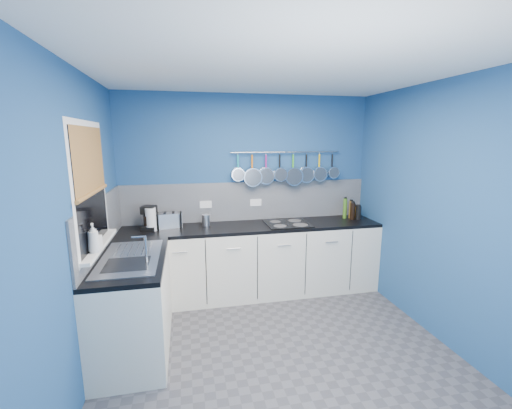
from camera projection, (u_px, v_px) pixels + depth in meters
name	position (u px, v px, depth m)	size (l,w,h in m)	color
floor	(278.00, 350.00, 3.15)	(3.20, 3.00, 0.02)	#47474C
ceiling	(282.00, 67.00, 2.66)	(3.20, 3.00, 0.02)	white
wall_back	(248.00, 193.00, 4.35)	(3.20, 0.02, 2.50)	navy
wall_front	(374.00, 302.00, 1.45)	(3.20, 0.02, 2.50)	navy
wall_left	(79.00, 231.00, 2.57)	(0.02, 3.00, 2.50)	navy
wall_right	(439.00, 212.00, 3.23)	(0.02, 3.00, 2.50)	navy
backsplash_back	(248.00, 201.00, 4.35)	(3.20, 0.02, 0.50)	gray
backsplash_left	(102.00, 224.00, 3.17)	(0.02, 1.80, 0.50)	gray
cabinet_run_back	(253.00, 261.00, 4.21)	(3.20, 0.60, 0.86)	silver
worktop_back	(252.00, 227.00, 4.12)	(3.20, 0.60, 0.04)	black
cabinet_run_left	(134.00, 306.00, 3.08)	(0.60, 1.20, 0.86)	silver
worktop_left	(131.00, 260.00, 3.00)	(0.60, 1.20, 0.04)	black
window_frame	(90.00, 187.00, 2.81)	(0.01, 1.00, 1.10)	white
window_glass	(91.00, 187.00, 2.81)	(0.01, 0.90, 1.00)	black
bamboo_blind	(90.00, 160.00, 2.77)	(0.01, 0.90, 0.55)	#A16F30
window_sill	(99.00, 245.00, 2.92)	(0.10, 0.98, 0.03)	white
sink_unit	(130.00, 257.00, 2.99)	(0.50, 0.95, 0.01)	silver
mixer_tap	(146.00, 249.00, 2.83)	(0.12, 0.08, 0.26)	silver
socket_left	(206.00, 205.00, 4.23)	(0.15, 0.01, 0.09)	white
socket_right	(256.00, 203.00, 4.36)	(0.15, 0.01, 0.09)	white
pot_rail	(286.00, 152.00, 4.29)	(0.02, 0.02, 1.45)	silver
soap_bottle_a	(93.00, 238.00, 2.67)	(0.09, 0.09, 0.24)	white
soap_bottle_b	(96.00, 239.00, 2.75)	(0.08, 0.08, 0.17)	white
paper_towel	(151.00, 219.00, 3.84)	(0.12, 0.12, 0.27)	white
coffee_maker	(149.00, 218.00, 3.87)	(0.16, 0.18, 0.28)	black
toaster	(169.00, 220.00, 4.01)	(0.27, 0.16, 0.18)	silver
canister	(206.00, 220.00, 4.09)	(0.10, 0.10, 0.14)	silver
hob	(288.00, 224.00, 4.17)	(0.54, 0.47, 0.01)	black
pan_0	(238.00, 167.00, 4.19)	(0.17, 0.06, 0.36)	silver
pan_1	(252.00, 170.00, 4.23)	(0.24, 0.09, 0.43)	silver
pan_2	(266.00, 168.00, 4.27)	(0.22, 0.06, 0.41)	silver
pan_3	(280.00, 167.00, 4.30)	(0.18, 0.10, 0.37)	silver
pan_4	(293.00, 169.00, 4.34)	(0.24, 0.09, 0.43)	silver
pan_5	(306.00, 167.00, 4.38)	(0.21, 0.07, 0.40)	silver
pan_6	(319.00, 167.00, 4.41)	(0.20, 0.08, 0.39)	silver
pan_7	(332.00, 165.00, 4.44)	(0.16, 0.10, 0.35)	silver
condiment_0	(356.00, 212.00, 4.53)	(0.06, 0.06, 0.15)	#8C5914
condiment_1	(351.00, 210.00, 4.48)	(0.06, 0.06, 0.23)	brown
condiment_2	(345.00, 208.00, 4.46)	(0.05, 0.05, 0.27)	#3F721E
condiment_3	(358.00, 213.00, 4.40)	(0.07, 0.07, 0.18)	black
condiment_4	(353.00, 211.00, 4.39)	(0.07, 0.07, 0.22)	black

